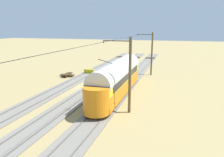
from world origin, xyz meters
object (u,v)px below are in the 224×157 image
vintage_streetcar (118,77)px  track_end_bumper (89,72)px  spare_tie_stack (67,75)px  catenary_pole_foreground (151,53)px  catenary_pole_mid_near (129,74)px

vintage_streetcar → track_end_bumper: (8.23, -10.37, -1.86)m
track_end_bumper → vintage_streetcar: bearing=128.4°
spare_tie_stack → catenary_pole_foreground: bearing=-157.9°
spare_tie_stack → track_end_bumper: bearing=-130.3°
spare_tie_stack → track_end_bumper: 4.23m
vintage_streetcar → track_end_bumper: bearing=-51.6°
catenary_pole_mid_near → track_end_bumper: size_ratio=4.14×
vintage_streetcar → catenary_pole_foreground: catenary_pole_foreground is taller
catenary_pole_mid_near → track_end_bumper: 19.31m
catenary_pole_foreground → catenary_pole_mid_near: same height
vintage_streetcar → catenary_pole_mid_near: size_ratio=2.31×
spare_tie_stack → catenary_pole_mid_near: bearing=137.6°
catenary_pole_foreground → track_end_bumper: bearing=11.9°
vintage_streetcar → track_end_bumper: 13.37m
vintage_streetcar → spare_tie_stack: vintage_streetcar is taller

